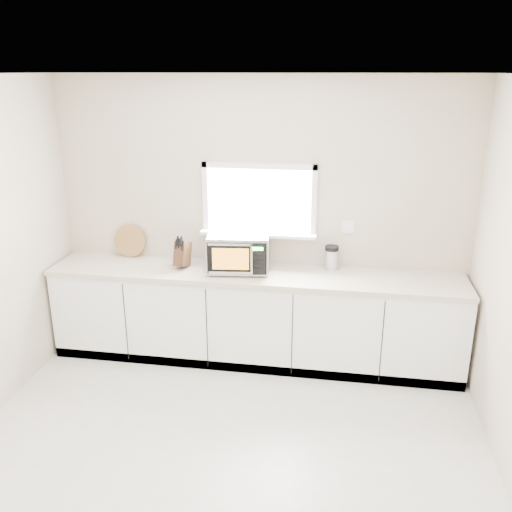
# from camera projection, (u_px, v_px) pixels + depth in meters

# --- Properties ---
(ground) EXTENTS (4.00, 4.00, 0.00)m
(ground) POSITION_uv_depth(u_px,v_px,m) (215.00, 477.00, 3.83)
(ground) COLOR beige
(ground) RESTS_ON ground
(back_wall) EXTENTS (4.00, 0.17, 2.70)m
(back_wall) POSITION_uv_depth(u_px,v_px,m) (259.00, 218.00, 5.24)
(back_wall) COLOR beige
(back_wall) RESTS_ON ground
(cabinets) EXTENTS (3.92, 0.60, 0.88)m
(cabinets) POSITION_uv_depth(u_px,v_px,m) (254.00, 318.00, 5.27)
(cabinets) COLOR white
(cabinets) RESTS_ON ground
(countertop) EXTENTS (3.92, 0.64, 0.04)m
(countertop) POSITION_uv_depth(u_px,v_px,m) (254.00, 274.00, 5.11)
(countertop) COLOR beige
(countertop) RESTS_ON cabinets
(microwave) EXTENTS (0.61, 0.50, 0.36)m
(microwave) POSITION_uv_depth(u_px,v_px,m) (239.00, 251.00, 5.10)
(microwave) COLOR black
(microwave) RESTS_ON countertop
(knife_block) EXTENTS (0.14, 0.24, 0.33)m
(knife_block) POSITION_uv_depth(u_px,v_px,m) (182.00, 253.00, 5.19)
(knife_block) COLOR #4B311A
(knife_block) RESTS_ON countertop
(cutting_board) EXTENTS (0.33, 0.08, 0.33)m
(cutting_board) POSITION_uv_depth(u_px,v_px,m) (130.00, 241.00, 5.49)
(cutting_board) COLOR #A3733F
(cutting_board) RESTS_ON countertop
(coffee_grinder) EXTENTS (0.16, 0.16, 0.23)m
(coffee_grinder) POSITION_uv_depth(u_px,v_px,m) (331.00, 257.00, 5.15)
(coffee_grinder) COLOR #AFB1B7
(coffee_grinder) RESTS_ON countertop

